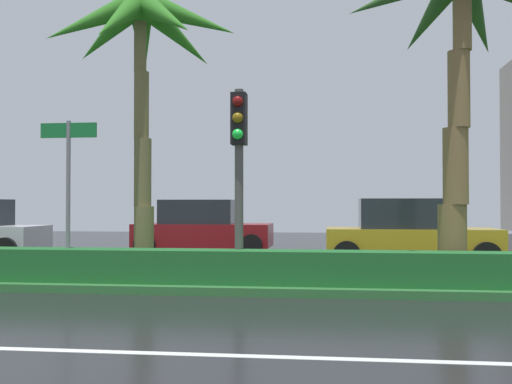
{
  "coord_description": "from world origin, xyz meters",
  "views": [
    {
      "loc": [
        4.07,
        -4.32,
        1.57
      ],
      "look_at": [
        2.3,
        9.92,
        1.86
      ],
      "focal_mm": 43.1,
      "sensor_mm": 36.0,
      "label": 1
    }
  ],
  "objects": [
    {
      "name": "median_hedge",
      "position": [
        0.0,
        6.6,
        0.45
      ],
      "size": [
        76.5,
        0.7,
        0.6
      ],
      "color": "#1E6028",
      "rests_on": "median_strip"
    },
    {
      "name": "street_name_sign",
      "position": [
        -0.86,
        6.69,
        2.08
      ],
      "size": [
        1.1,
        0.08,
        3.0
      ],
      "color": "slate",
      "rests_on": "median_strip"
    },
    {
      "name": "ground_plane",
      "position": [
        0.0,
        9.0,
        -0.05
      ],
      "size": [
        90.0,
        42.0,
        0.1
      ],
      "primitive_type": "cube",
      "color": "black"
    },
    {
      "name": "traffic_signal_median_right",
      "position": [
        2.36,
        6.86,
        2.6
      ],
      "size": [
        0.28,
        0.43,
        3.55
      ],
      "color": "#4C4C47",
      "rests_on": "median_strip"
    },
    {
      "name": "car_in_traffic_third",
      "position": [
        6.03,
        11.78,
        0.83
      ],
      "size": [
        4.3,
        2.02,
        1.72
      ],
      "color": "#B28C1E",
      "rests_on": "ground_plane"
    },
    {
      "name": "car_in_traffic_second",
      "position": [
        -0.04,
        14.85,
        0.83
      ],
      "size": [
        4.3,
        2.02,
        1.72
      ],
      "color": "maroon",
      "rests_on": "ground_plane"
    },
    {
      "name": "palm_tree_centre_left",
      "position": [
        0.18,
        7.89,
        5.04
      ],
      "size": [
        3.97,
        3.86,
        6.08
      ],
      "color": "brown",
      "rests_on": "median_strip"
    },
    {
      "name": "palm_tree_centre",
      "position": [
        6.42,
        7.34,
        4.95
      ],
      "size": [
        4.3,
        4.03,
        6.24
      ],
      "color": "brown",
      "rests_on": "median_strip"
    },
    {
      "name": "median_strip",
      "position": [
        0.0,
        8.0,
        0.07
      ],
      "size": [
        85.5,
        4.0,
        0.15
      ],
      "primitive_type": "cube",
      "color": "#2D6B33",
      "rests_on": "ground_plane"
    }
  ]
}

